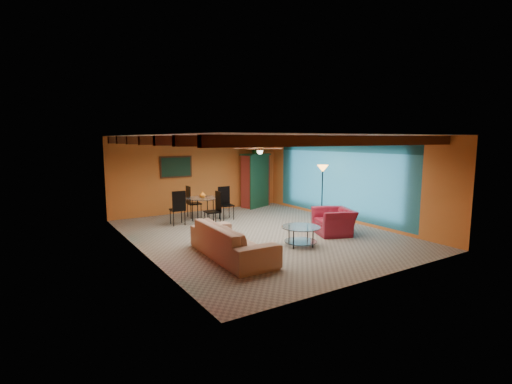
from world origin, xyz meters
TOP-DOWN VIEW (x-y plane):
  - room at (0.00, 0.11)m, footprint 6.52×8.01m
  - sofa at (-1.64, -1.38)m, footprint 1.09×2.59m
  - armchair at (1.72, -1.11)m, footprint 1.27×1.35m
  - coffee_table at (0.22, -1.51)m, footprint 1.27×1.27m
  - dining_table at (-0.70, 2.24)m, footprint 2.21×2.21m
  - armoire at (2.20, 3.70)m, footprint 1.26×0.93m
  - floor_lamp at (2.65, 0.41)m, footprint 0.47×0.47m
  - ceiling_fan at (0.00, 0.00)m, footprint 1.50×1.50m
  - painting at (-0.90, 3.96)m, footprint 1.05×0.03m
  - potted_plant at (2.20, 3.70)m, footprint 0.52×0.50m
  - vase at (-0.70, 2.24)m, footprint 0.25×0.25m

SIDE VIEW (x-z plane):
  - coffee_table at x=0.22m, z-range 0.00..0.49m
  - armchair at x=1.72m, z-range 0.00..0.71m
  - sofa at x=-1.64m, z-range 0.00..0.75m
  - dining_table at x=-0.70m, z-range 0.00..1.08m
  - floor_lamp at x=2.65m, z-range 0.00..1.80m
  - armoire at x=2.20m, z-range 0.00..1.99m
  - vase at x=-0.70m, z-range 1.08..1.28m
  - painting at x=-0.90m, z-range 1.32..1.97m
  - potted_plant at x=2.20m, z-range 1.99..2.45m
  - ceiling_fan at x=0.00m, z-range 2.14..2.58m
  - room at x=0.00m, z-range 1.01..3.72m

